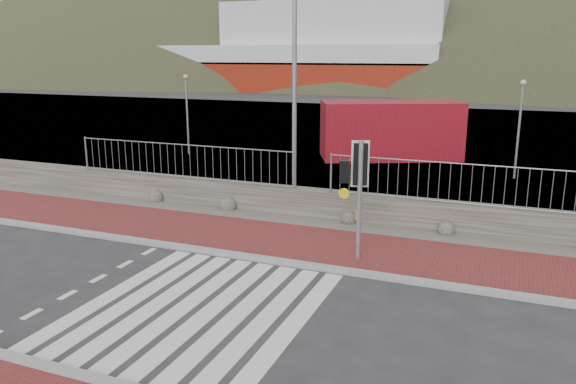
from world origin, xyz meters
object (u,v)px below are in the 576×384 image
at_px(ferry, 292,52).
at_px(shipping_container, 390,130).
at_px(streetlight, 299,60).
at_px(traffic_signal_far, 358,175).

xyz_separation_m(ferry, shipping_container, (24.69, -49.15, -3.94)).
bearing_deg(streetlight, ferry, 119.15).
bearing_deg(streetlight, traffic_signal_far, -45.27).
bearing_deg(shipping_container, ferry, 92.58).
xyz_separation_m(ferry, traffic_signal_far, (26.98, -63.99, -3.11)).
xyz_separation_m(streetlight, shipping_container, (0.89, 10.67, -3.52)).
height_order(streetlight, shipping_container, streetlight).
relative_size(ferry, streetlight, 5.70).
bearing_deg(streetlight, shipping_container, 92.66).
distance_m(ferry, streetlight, 64.38).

